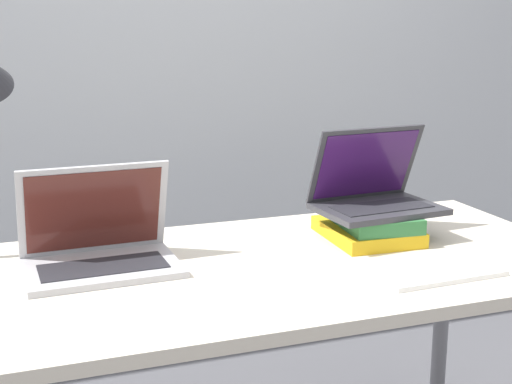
{
  "coord_description": "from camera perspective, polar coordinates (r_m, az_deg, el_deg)",
  "views": [
    {
      "loc": [
        -0.58,
        -1.16,
        1.28
      ],
      "look_at": [
        -0.02,
        0.39,
        0.89
      ],
      "focal_mm": 50.0,
      "sensor_mm": 36.0,
      "label": 1
    }
  ],
  "objects": [
    {
      "name": "laptop_left",
      "position": [
        1.74,
        -12.41,
        -4.4
      ],
      "size": [
        0.37,
        0.26,
        0.25
      ],
      "color": "#B2B2B7",
      "rests_on": "desk"
    },
    {
      "name": "desk",
      "position": [
        1.78,
        0.7,
        -7.8
      ],
      "size": [
        1.63,
        0.78,
        0.71
      ],
      "color": "beige",
      "rests_on": "ground_plane"
    },
    {
      "name": "wireless_keyboard",
      "position": [
        1.72,
        14.39,
        -6.28
      ],
      "size": [
        0.3,
        0.14,
        0.01
      ],
      "color": "white",
      "rests_on": "desk"
    },
    {
      "name": "laptop_on_books",
      "position": [
        1.95,
        9.44,
        -0.11
      ],
      "size": [
        0.34,
        0.25,
        0.22
      ],
      "color": "#333338",
      "rests_on": "book_stack"
    },
    {
      "name": "wall_back",
      "position": [
        2.77,
        -7.85,
        14.54
      ],
      "size": [
        8.0,
        0.05,
        2.7
      ],
      "color": "silver",
      "rests_on": "ground_plane"
    },
    {
      "name": "book_stack",
      "position": [
        1.96,
        9.06,
        -2.62
      ],
      "size": [
        0.23,
        0.28,
        0.08
      ],
      "color": "gold",
      "rests_on": "desk"
    }
  ]
}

